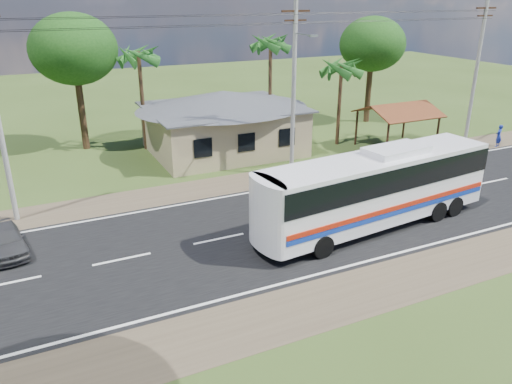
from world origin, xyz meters
TOP-DOWN VIEW (x-y plane):
  - ground at (0.00, 0.00)m, footprint 120.00×120.00m
  - road at (0.00, 0.00)m, footprint 120.00×16.00m
  - house at (1.00, 13.00)m, footprint 12.40×10.00m
  - waiting_shed at (13.00, 8.50)m, footprint 5.20×4.48m
  - concrete_barrier at (12.00, 5.60)m, footprint 7.00×0.30m
  - utility_poles at (2.67, 6.49)m, footprint 32.80×2.22m
  - palm_near at (9.50, 11.00)m, footprint 2.80×2.80m
  - palm_mid at (6.00, 15.50)m, footprint 2.80×2.80m
  - palm_far at (-4.00, 16.00)m, footprint 2.80×2.80m
  - tree_behind_house at (-8.00, 18.00)m, footprint 6.00×6.00m
  - tree_behind_shed at (16.00, 16.00)m, footprint 5.60×5.60m
  - coach_bus at (2.98, -1.91)m, footprint 12.79×3.90m
  - motorcycle at (6.40, 6.01)m, footprint 1.73×1.10m
  - person at (20.02, 5.27)m, footprint 0.70×0.56m
  - small_car at (-13.47, 2.85)m, footprint 2.03×3.88m

SIDE VIEW (x-z plane):
  - ground at x=0.00m, z-range 0.00..0.00m
  - road at x=0.00m, z-range -0.01..0.02m
  - motorcycle at x=6.40m, z-range 0.00..0.86m
  - concrete_barrier at x=12.00m, z-range 0.00..0.90m
  - small_car at x=-13.47m, z-range 0.00..1.26m
  - person at x=20.02m, z-range 0.00..1.68m
  - coach_bus at x=2.98m, z-range 0.28..4.19m
  - house at x=1.00m, z-range 0.14..5.14m
  - waiting_shed at x=13.00m, z-range 1.05..4.40m
  - palm_near at x=9.50m, z-range 2.36..9.06m
  - utility_poles at x=2.67m, z-range 0.27..11.27m
  - palm_far at x=-4.00m, z-range 2.83..10.53m
  - tree_behind_shed at x=16.00m, z-range 2.17..11.19m
  - tree_behind_house at x=-8.00m, z-range 2.31..11.92m
  - palm_mid at x=6.00m, z-range 3.06..11.26m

